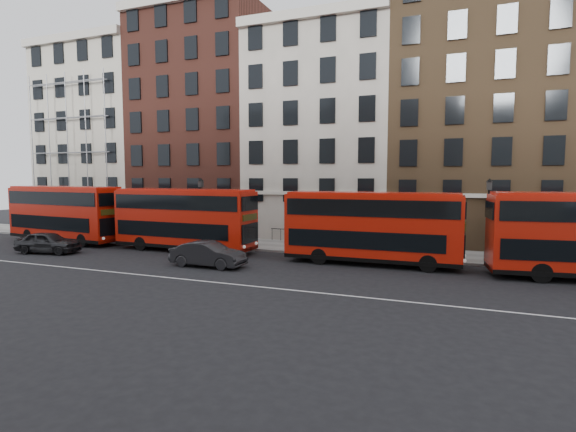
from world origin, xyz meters
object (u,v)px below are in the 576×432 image
at_px(bus_b, 184,218).
at_px(car_rear, 48,242).
at_px(bus_c, 371,226).
at_px(car_front, 208,254).
at_px(bus_a, 65,212).

height_order(bus_b, car_rear, bus_b).
height_order(bus_c, car_front, bus_c).
distance_m(bus_a, car_front, 17.51).
relative_size(bus_a, car_rear, 2.48).
bearing_deg(bus_a, bus_b, 5.63).
height_order(bus_a, car_rear, bus_a).
xyz_separation_m(bus_c, car_rear, (-22.72, -4.55, -1.67)).
distance_m(bus_a, car_rear, 5.94).
height_order(bus_a, car_front, bus_a).
bearing_deg(car_front, bus_c, -64.64).
bearing_deg(bus_a, bus_c, 5.63).
xyz_separation_m(car_rear, car_front, (13.46, 0.12, -0.01)).
distance_m(bus_a, bus_c, 26.10).
xyz_separation_m(bus_a, bus_c, (26.10, -0.00, -0.08)).
bearing_deg(car_rear, bus_c, -89.77).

